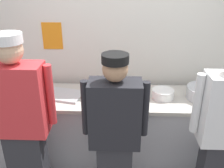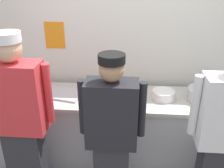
{
  "view_description": "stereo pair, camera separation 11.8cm",
  "coord_description": "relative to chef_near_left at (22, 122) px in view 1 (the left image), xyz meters",
  "views": [
    {
      "loc": [
        -0.0,
        -2.17,
        2.2
      ],
      "look_at": [
        -0.1,
        0.4,
        1.03
      ],
      "focal_mm": 40.79,
      "sensor_mm": 36.0,
      "label": 1
    },
    {
      "loc": [
        0.11,
        -2.16,
        2.2
      ],
      "look_at": [
        -0.1,
        0.4,
        1.03
      ],
      "focal_mm": 40.79,
      "sensor_mm": 36.0,
      "label": 2
    }
  ],
  "objects": [
    {
      "name": "chefs_knife",
      "position": [
        0.88,
        0.49,
        -0.03
      ],
      "size": [
        0.28,
        0.03,
        0.02
      ],
      "color": "#B7BABF",
      "rests_on": "prep_counter"
    },
    {
      "name": "plate_stack_front",
      "position": [
        1.35,
        0.61,
        0.01
      ],
      "size": [
        0.24,
        0.24,
        0.1
      ],
      "color": "white",
      "rests_on": "prep_counter"
    },
    {
      "name": "deli_cup",
      "position": [
        -0.36,
        0.56,
        0.01
      ],
      "size": [
        0.09,
        0.09,
        0.09
      ],
      "primitive_type": "cylinder",
      "color": "white",
      "rests_on": "prep_counter"
    },
    {
      "name": "wall_back",
      "position": [
        0.89,
        1.08,
        0.51
      ],
      "size": [
        4.7,
        0.11,
        2.88
      ],
      "color": "silver",
      "rests_on": "ground"
    },
    {
      "name": "prep_counter",
      "position": [
        0.89,
        0.61,
        -0.48
      ],
      "size": [
        3.0,
        0.66,
        0.89
      ],
      "color": "#B2B2B7",
      "rests_on": "ground"
    },
    {
      "name": "squeeze_bottle_secondary",
      "position": [
        0.57,
        0.65,
        0.05
      ],
      "size": [
        0.06,
        0.06,
        0.18
      ],
      "color": "orange",
      "rests_on": "prep_counter"
    },
    {
      "name": "mixing_bowl_steel",
      "position": [
        1.8,
        0.61,
        0.02
      ],
      "size": [
        0.38,
        0.38,
        0.13
      ],
      "primitive_type": "cylinder",
      "color": "#B7BABF",
      "rests_on": "prep_counter"
    },
    {
      "name": "ramekin_yellow_sauce",
      "position": [
        -0.05,
        0.77,
        -0.01
      ],
      "size": [
        0.09,
        0.09,
        0.05
      ],
      "color": "white",
      "rests_on": "prep_counter"
    },
    {
      "name": "chef_center",
      "position": [
        0.84,
        -0.04,
        -0.08
      ],
      "size": [
        0.58,
        0.24,
        1.6
      ],
      "color": "#2D2D33",
      "rests_on": "ground"
    },
    {
      "name": "ramekin_orange_sauce",
      "position": [
        0.9,
        0.72,
        -0.01
      ],
      "size": [
        0.09,
        0.09,
        0.05
      ],
      "color": "white",
      "rests_on": "prep_counter"
    },
    {
      "name": "squeeze_bottle_primary",
      "position": [
        1.11,
        0.45,
        0.06
      ],
      "size": [
        0.05,
        0.05,
        0.2
      ],
      "color": "red",
      "rests_on": "prep_counter"
    },
    {
      "name": "chef_near_left",
      "position": [
        0.0,
        0.0,
        0.0
      ],
      "size": [
        0.62,
        0.24,
        1.74
      ],
      "color": "#2D2D33",
      "rests_on": "ground"
    },
    {
      "name": "sheet_tray",
      "position": [
        0.22,
        0.61,
        -0.03
      ],
      "size": [
        0.52,
        0.39,
        0.02
      ],
      "primitive_type": "cube",
      "rotation": [
        0.0,
        0.0,
        -0.22
      ],
      "color": "#B7BABF",
      "rests_on": "prep_counter"
    }
  ]
}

